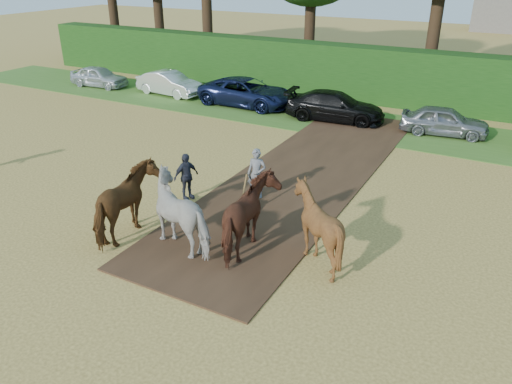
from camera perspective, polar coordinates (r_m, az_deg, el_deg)
The scene contains 7 objects.
ground at distance 14.28m, azimuth -11.30°, elevation -6.61°, with size 120.00×120.00×0.00m, color gold.
earth_strip at distance 18.93m, azimuth 5.66°, elevation 2.11°, with size 4.50×17.00×0.05m, color #472D1C.
grass_verge at distance 25.61m, azimuth 8.79°, elevation 8.11°, with size 50.00×5.00×0.03m, color #38601E.
hedgerow at distance 29.40m, azimuth 12.12°, elevation 13.06°, with size 46.00×1.60×3.00m, color #14380F.
spectator_far at distance 16.77m, azimuth -7.99°, elevation 1.76°, with size 0.95×0.39×1.62m, color #282A35.
plough_team at distance 13.73m, azimuth -4.17°, elevation -2.49°, with size 7.02×5.60×2.11m.
parked_cars at distance 25.30m, azimuth 10.22°, elevation 9.41°, with size 35.64×3.14×1.49m.
Camera 1 is at (8.10, -9.14, 7.41)m, focal length 35.00 mm.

